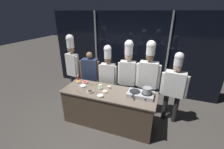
% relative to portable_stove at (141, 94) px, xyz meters
% --- Properties ---
extents(ground_plane, '(24.00, 24.00, 0.00)m').
position_rel_portable_stove_xyz_m(ground_plane, '(-0.76, -0.07, -0.94)').
color(ground_plane, '#47423D').
extents(window_wall_back, '(5.75, 0.09, 2.70)m').
position_rel_portable_stove_xyz_m(window_wall_back, '(-0.76, 1.87, 0.41)').
color(window_wall_back, black).
rests_on(window_wall_back, ground_plane).
extents(demo_counter, '(2.27, 0.80, 0.90)m').
position_rel_portable_stove_xyz_m(demo_counter, '(-0.76, -0.07, -0.49)').
color(demo_counter, '#4C3D2D').
rests_on(demo_counter, ground_plane).
extents(portable_stove, '(0.59, 0.36, 0.10)m').
position_rel_portable_stove_xyz_m(portable_stove, '(0.00, 0.00, 0.00)').
color(portable_stove, '#B2B5BA').
rests_on(portable_stove, demo_counter).
extents(frying_pan, '(0.25, 0.43, 0.04)m').
position_rel_portable_stove_xyz_m(frying_pan, '(-0.14, -0.01, 0.07)').
color(frying_pan, '#232326').
rests_on(frying_pan, portable_stove).
extents(stock_pot, '(0.23, 0.20, 0.14)m').
position_rel_portable_stove_xyz_m(stock_pot, '(0.14, 0.00, 0.12)').
color(stock_pot, '#93969B').
rests_on(stock_pot, portable_stove).
extents(squeeze_bottle_chili, '(0.05, 0.05, 0.18)m').
position_rel_portable_stove_xyz_m(squeeze_bottle_chili, '(-1.79, 0.23, 0.04)').
color(squeeze_bottle_chili, red).
rests_on(squeeze_bottle_chili, demo_counter).
extents(prep_bowl_noodles, '(0.09, 0.09, 0.04)m').
position_rel_portable_stove_xyz_m(prep_bowl_noodles, '(-1.07, 0.13, -0.02)').
color(prep_bowl_noodles, silver).
rests_on(prep_bowl_noodles, demo_counter).
extents(prep_bowl_ginger, '(0.13, 0.13, 0.04)m').
position_rel_portable_stove_xyz_m(prep_bowl_ginger, '(-0.83, -0.12, -0.03)').
color(prep_bowl_ginger, silver).
rests_on(prep_bowl_ginger, demo_counter).
extents(prep_bowl_shrimp, '(0.10, 0.10, 0.05)m').
position_rel_portable_stove_xyz_m(prep_bowl_shrimp, '(-0.81, 0.11, -0.02)').
color(prep_bowl_shrimp, silver).
rests_on(prep_bowl_shrimp, demo_counter).
extents(prep_bowl_scallions, '(0.12, 0.12, 0.04)m').
position_rel_portable_stove_xyz_m(prep_bowl_scallions, '(-1.00, -0.01, -0.03)').
color(prep_bowl_scallions, silver).
rests_on(prep_bowl_scallions, demo_counter).
extents(prep_bowl_bell_pepper, '(0.15, 0.15, 0.06)m').
position_rel_portable_stove_xyz_m(prep_bowl_bell_pepper, '(-1.51, 0.11, -0.01)').
color(prep_bowl_bell_pepper, silver).
rests_on(prep_bowl_bell_pepper, demo_counter).
extents(prep_bowl_onion, '(0.15, 0.15, 0.04)m').
position_rel_portable_stove_xyz_m(prep_bowl_onion, '(-0.85, -0.35, -0.02)').
color(prep_bowl_onion, silver).
rests_on(prep_bowl_onion, demo_counter).
extents(prep_bowl_soy_glaze, '(0.16, 0.16, 0.05)m').
position_rel_portable_stove_xyz_m(prep_bowl_soy_glaze, '(-1.15, -0.26, -0.02)').
color(prep_bowl_soy_glaze, silver).
rests_on(prep_bowl_soy_glaze, demo_counter).
extents(prep_bowl_bean_sprouts, '(0.17, 0.17, 0.04)m').
position_rel_portable_stove_xyz_m(prep_bowl_bean_sprouts, '(-1.47, -0.05, -0.02)').
color(prep_bowl_bean_sprouts, silver).
rests_on(prep_bowl_bean_sprouts, demo_counter).
extents(prep_bowl_carrots, '(0.13, 0.13, 0.05)m').
position_rel_portable_stove_xyz_m(prep_bowl_carrots, '(-1.70, 0.10, -0.02)').
color(prep_bowl_carrots, silver).
rests_on(prep_bowl_carrots, demo_counter).
extents(serving_spoon_slotted, '(0.22, 0.13, 0.02)m').
position_rel_portable_stove_xyz_m(serving_spoon_slotted, '(-1.25, 0.14, -0.04)').
color(serving_spoon_slotted, olive).
rests_on(serving_spoon_slotted, demo_counter).
extents(serving_spoon_solid, '(0.22, 0.12, 0.02)m').
position_rel_portable_stove_xyz_m(serving_spoon_solid, '(-1.38, -0.34, -0.04)').
color(serving_spoon_solid, olive).
rests_on(serving_spoon_solid, demo_counter).
extents(chef_head, '(0.48, 0.25, 2.08)m').
position_rel_portable_stove_xyz_m(chef_head, '(-2.20, 0.62, 0.33)').
color(chef_head, '#4C4C51').
rests_on(chef_head, ground_plane).
extents(person_guest, '(0.59, 0.31, 1.62)m').
position_rel_portable_stove_xyz_m(person_guest, '(-1.63, 0.66, 0.03)').
color(person_guest, '#4C4C51').
rests_on(person_guest, ground_plane).
extents(chef_sous, '(0.50, 0.25, 1.87)m').
position_rel_portable_stove_xyz_m(chef_sous, '(-1.03, 0.57, 0.15)').
color(chef_sous, '#2D3856').
rests_on(chef_sous, ground_plane).
extents(chef_line, '(0.53, 0.25, 2.03)m').
position_rel_portable_stove_xyz_m(chef_line, '(-0.48, 0.64, 0.25)').
color(chef_line, '#4C4C51').
rests_on(chef_line, ground_plane).
extents(chef_pastry, '(0.60, 0.24, 2.05)m').
position_rel_portable_stove_xyz_m(chef_pastry, '(0.06, 0.63, 0.25)').
color(chef_pastry, '#4C4C51').
rests_on(chef_pastry, ground_plane).
extents(chef_apprentice, '(0.62, 0.29, 1.84)m').
position_rel_portable_stove_xyz_m(chef_apprentice, '(0.71, 0.56, 0.10)').
color(chef_apprentice, '#232326').
rests_on(chef_apprentice, ground_plane).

